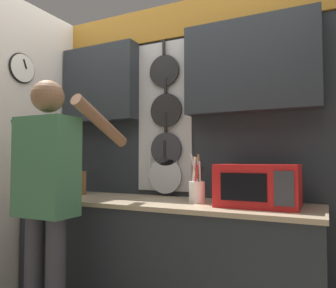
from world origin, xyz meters
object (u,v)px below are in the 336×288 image
(person, at_px, (48,187))
(utensil_crock, at_px, (197,189))
(microwave, at_px, (258,185))
(knife_block, at_px, (75,183))

(person, bearing_deg, utensil_crock, 36.33)
(microwave, xyz_separation_m, knife_block, (-1.49, 0.00, -0.03))
(microwave, distance_m, person, 1.33)
(knife_block, bearing_deg, utensil_crock, 0.04)
(microwave, distance_m, utensil_crock, 0.41)
(microwave, height_order, knife_block, knife_block)
(utensil_crock, distance_m, person, 0.97)
(microwave, xyz_separation_m, person, (-1.20, -0.58, -0.01))
(utensil_crock, bearing_deg, person, -143.67)
(microwave, height_order, person, person)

